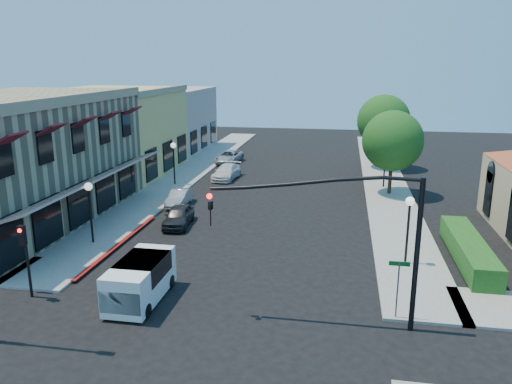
% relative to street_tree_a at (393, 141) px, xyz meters
% --- Properties ---
extents(ground, '(120.00, 120.00, 0.00)m').
position_rel_street_tree_a_xyz_m(ground, '(-8.80, -22.00, -4.19)').
color(ground, black).
rests_on(ground, ground).
extents(sidewalk_left, '(3.50, 50.00, 0.12)m').
position_rel_street_tree_a_xyz_m(sidewalk_left, '(-17.55, 5.00, -4.13)').
color(sidewalk_left, gray).
rests_on(sidewalk_left, ground).
extents(sidewalk_right, '(3.50, 50.00, 0.12)m').
position_rel_street_tree_a_xyz_m(sidewalk_right, '(-0.05, 5.00, -4.13)').
color(sidewalk_right, gray).
rests_on(sidewalk_right, ground).
extents(curb_red_strip, '(0.25, 10.00, 0.06)m').
position_rel_street_tree_a_xyz_m(curb_red_strip, '(-15.70, -14.00, -4.19)').
color(curb_red_strip, maroon).
rests_on(curb_red_strip, ground).
extents(corner_brick_building, '(11.77, 18.20, 8.10)m').
position_rel_street_tree_a_xyz_m(corner_brick_building, '(-24.25, -11.00, -0.19)').
color(corner_brick_building, tan).
rests_on(corner_brick_building, ground).
extents(yellow_stucco_building, '(10.00, 12.00, 7.60)m').
position_rel_street_tree_a_xyz_m(yellow_stucco_building, '(-24.30, 4.00, -0.39)').
color(yellow_stucco_building, '#D4BE5F').
rests_on(yellow_stucco_building, ground).
extents(pink_stucco_building, '(10.00, 12.00, 7.00)m').
position_rel_street_tree_a_xyz_m(pink_stucco_building, '(-24.30, 16.00, -0.69)').
color(pink_stucco_building, tan).
rests_on(pink_stucco_building, ground).
extents(hedge, '(1.40, 8.00, 1.10)m').
position_rel_street_tree_a_xyz_m(hedge, '(2.90, -13.00, -4.19)').
color(hedge, '#1F5017').
rests_on(hedge, ground).
extents(street_tree_a, '(4.56, 4.56, 6.48)m').
position_rel_street_tree_a_xyz_m(street_tree_a, '(0.00, 0.00, 0.00)').
color(street_tree_a, '#342215').
rests_on(street_tree_a, ground).
extents(street_tree_b, '(4.94, 4.94, 7.02)m').
position_rel_street_tree_a_xyz_m(street_tree_b, '(0.00, 10.00, 0.35)').
color(street_tree_b, '#342215').
rests_on(street_tree_b, ground).
extents(signal_mast_arm, '(8.01, 0.39, 6.00)m').
position_rel_street_tree_a_xyz_m(signal_mast_arm, '(-2.94, -20.50, -0.11)').
color(signal_mast_arm, black).
rests_on(signal_mast_arm, ground).
extents(secondary_signal, '(0.28, 0.42, 3.32)m').
position_rel_street_tree_a_xyz_m(secondary_signal, '(-16.80, -20.59, -1.88)').
color(secondary_signal, black).
rests_on(secondary_signal, ground).
extents(street_name_sign, '(0.80, 0.06, 2.50)m').
position_rel_street_tree_a_xyz_m(street_name_sign, '(-1.30, -19.80, -2.50)').
color(street_name_sign, '#595B5E').
rests_on(street_name_sign, ground).
extents(lamppost_left_near, '(0.44, 0.44, 3.57)m').
position_rel_street_tree_a_xyz_m(lamppost_left_near, '(-17.30, -14.00, -1.46)').
color(lamppost_left_near, black).
rests_on(lamppost_left_near, ground).
extents(lamppost_left_far, '(0.44, 0.44, 3.57)m').
position_rel_street_tree_a_xyz_m(lamppost_left_far, '(-17.30, 0.00, -1.46)').
color(lamppost_left_far, black).
rests_on(lamppost_left_far, ground).
extents(lamppost_right_near, '(0.44, 0.44, 3.57)m').
position_rel_street_tree_a_xyz_m(lamppost_right_near, '(-0.30, -14.00, -1.46)').
color(lamppost_right_near, black).
rests_on(lamppost_right_near, ground).
extents(lamppost_right_far, '(0.44, 0.44, 3.57)m').
position_rel_street_tree_a_xyz_m(lamppost_right_far, '(-0.30, 2.00, -1.46)').
color(lamppost_right_far, black).
rests_on(lamppost_right_far, ground).
extents(white_van, '(1.82, 4.10, 1.81)m').
position_rel_street_tree_a_xyz_m(white_van, '(-11.92, -20.04, -3.15)').
color(white_van, white).
rests_on(white_van, ground).
extents(parked_car_a, '(1.81, 3.82, 1.26)m').
position_rel_street_tree_a_xyz_m(parked_car_a, '(-13.60, -10.00, -3.56)').
color(parked_car_a, black).
rests_on(parked_car_a, ground).
extents(parked_car_b, '(1.27, 3.45, 1.13)m').
position_rel_street_tree_a_xyz_m(parked_car_b, '(-15.00, -5.64, -3.63)').
color(parked_car_b, '#ABADB0').
rests_on(parked_car_b, ground).
extents(parked_car_c, '(2.07, 4.41, 1.24)m').
position_rel_street_tree_a_xyz_m(parked_car_c, '(-13.60, 3.00, -3.57)').
color(parked_car_c, silver).
rests_on(parked_car_c, ground).
extents(parked_car_d, '(2.47, 4.59, 1.22)m').
position_rel_street_tree_a_xyz_m(parked_car_d, '(-15.00, 10.00, -3.58)').
color(parked_car_d, '#AEAFB3').
rests_on(parked_car_d, ground).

